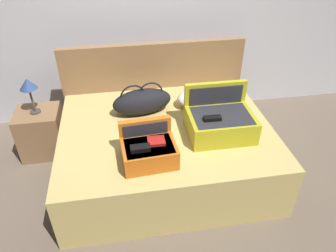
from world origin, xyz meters
TOP-DOWN VIEW (x-y plane):
  - ground_plane at (0.00, 0.00)m, footprint 12.00×12.00m
  - back_wall at (0.00, 1.65)m, footprint 8.00×0.10m
  - bed at (0.00, 0.40)m, footprint 1.98×1.56m
  - headboard at (0.00, 1.22)m, footprint 2.02×0.08m
  - hard_case_large at (0.47, 0.24)m, footprint 0.58×0.47m
  - hard_case_medium at (-0.21, -0.03)m, footprint 0.45×0.38m
  - duffel_bag at (-0.19, 0.70)m, footprint 0.62×0.34m
  - pillow_near_headboard at (0.38, 0.73)m, footprint 0.43×0.31m
  - nightstand at (-1.27, 0.93)m, footprint 0.44×0.40m
  - table_lamp at (-1.27, 0.93)m, footprint 0.17×0.17m

SIDE VIEW (x-z plane):
  - ground_plane at x=0.00m, z-range 0.00..0.00m
  - nightstand at x=-1.27m, z-range 0.00..0.52m
  - bed at x=0.00m, z-range 0.00..0.54m
  - headboard at x=0.00m, z-range 0.00..1.06m
  - pillow_near_headboard at x=0.38m, z-range 0.54..0.72m
  - hard_case_medium at x=-0.21m, z-range 0.50..0.80m
  - hard_case_large at x=0.47m, z-range 0.47..0.88m
  - duffel_bag at x=-0.19m, z-range 0.51..0.84m
  - table_lamp at x=-1.27m, z-range 0.63..1.01m
  - back_wall at x=0.00m, z-range 0.00..2.60m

